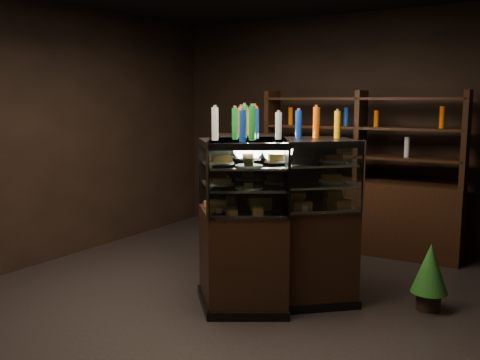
% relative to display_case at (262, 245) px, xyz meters
% --- Properties ---
extents(ground, '(5.00, 5.00, 0.00)m').
position_rel_display_case_xyz_m(ground, '(-0.21, 0.01, -0.51)').
color(ground, black).
rests_on(ground, ground).
extents(room_shell, '(5.02, 5.02, 3.01)m').
position_rel_display_case_xyz_m(room_shell, '(-0.21, 0.01, 1.43)').
color(room_shell, black).
rests_on(room_shell, ground).
extents(display_case, '(1.78, 1.58, 1.54)m').
position_rel_display_case_xyz_m(display_case, '(0.00, 0.00, 0.00)').
color(display_case, black).
rests_on(display_case, ground).
extents(food_display, '(1.31, 1.18, 0.47)m').
position_rel_display_case_xyz_m(food_display, '(-0.00, -0.00, 0.66)').
color(food_display, gold).
rests_on(food_display, display_case).
extents(bottles_top, '(1.13, 1.04, 0.30)m').
position_rel_display_case_xyz_m(bottles_top, '(0.00, 0.00, 1.16)').
color(bottles_top, silver).
rests_on(bottles_top, display_case).
extents(potted_conifer, '(0.33, 0.33, 0.70)m').
position_rel_display_case_xyz_m(potted_conifer, '(1.44, 0.54, -0.12)').
color(potted_conifer, black).
rests_on(potted_conifer, ground).
extents(back_shelving, '(2.49, 0.55, 2.00)m').
position_rel_display_case_xyz_m(back_shelving, '(0.20, 2.06, 0.09)').
color(back_shelving, black).
rests_on(back_shelving, ground).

